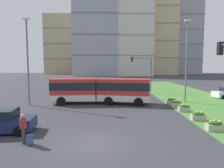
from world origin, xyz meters
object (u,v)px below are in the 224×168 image
streetlight_median (186,58)px  apartment_tower_west (64,45)px  apartment_tower_westcentre (96,28)px  articulated_bus (100,90)px  traffic_light_far_right (144,68)px  flower_planter_2 (184,108)px  apartment_tower_centre (131,29)px  flower_planter_4 (172,101)px  apartment_tower_eastcentre (158,27)px  flower_planter_3 (176,103)px  apartment_tower_east (183,33)px  flower_planter_1 (198,116)px  flower_planter_0 (215,126)px  rolling_suitcase (30,139)px  car_maroon_sedan (76,86)px  pedestrian_crossing (23,126)px  streetlight_left (28,59)px

streetlight_median → apartment_tower_west: bearing=112.3°
apartment_tower_westcentre → articulated_bus: bearing=-84.6°
traffic_light_far_right → apartment_tower_westcentre: bearing=102.2°
flower_planter_2 → apartment_tower_centre: 82.92m
flower_planter_4 → apartment_tower_eastcentre: apartment_tower_eastcentre is taller
traffic_light_far_right → flower_planter_3: bearing=-82.7°
apartment_tower_east → apartment_tower_westcentre: bearing=-153.5°
traffic_light_far_right → apartment_tower_eastcentre: size_ratio=0.11×
traffic_light_far_right → streetlight_median: size_ratio=0.61×
traffic_light_far_right → apartment_tower_west: apartment_tower_west is taller
articulated_bus → flower_planter_1: size_ratio=10.91×
apartment_tower_west → flower_planter_0: bearing=-70.5°
articulated_bus → traffic_light_far_right: bearing=55.6°
flower_planter_3 → apartment_tower_west: size_ratio=0.03×
articulated_bus → apartment_tower_centre: size_ratio=0.25×
rolling_suitcase → apartment_tower_centre: 91.46m
articulated_bus → streetlight_median: size_ratio=1.20×
flower_planter_1 → traffic_light_far_right: (-1.57, 17.46, 3.74)m
apartment_tower_west → apartment_tower_eastcentre: (56.61, -10.54, 9.23)m
flower_planter_1 → flower_planter_3: 5.28m
flower_planter_4 → traffic_light_far_right: 11.43m
articulated_bus → car_maroon_sedan: articulated_bus is taller
articulated_bus → rolling_suitcase: articulated_bus is taller
flower_planter_2 → streetlight_median: bearing=68.5°
traffic_light_far_right → apartment_tower_east: size_ratio=0.12×
flower_planter_4 → apartment_tower_eastcentre: size_ratio=0.02×
flower_planter_4 → apartment_tower_west: size_ratio=0.03×
flower_planter_0 → apartment_tower_eastcentre: apartment_tower_eastcentre is taller
flower_planter_4 → apartment_tower_eastcentre: (18.59, 87.69, 26.66)m
apartment_tower_westcentre → flower_planter_3: bearing=-78.6°
flower_planter_2 → pedestrian_crossing: bearing=-147.9°
traffic_light_far_right → streetlight_median: streetlight_median is taller
flower_planter_3 → pedestrian_crossing: bearing=-140.8°
articulated_bus → apartment_tower_east: size_ratio=0.23×
articulated_bus → streetlight_median: streetlight_median is taller
articulated_bus → flower_planter_3: bearing=-14.0°
flower_planter_2 → apartment_tower_eastcentre: (18.59, 91.45, 26.66)m
flower_planter_0 → apartment_tower_west: (-38.02, 107.53, 17.44)m
rolling_suitcase → apartment_tower_eastcentre: (30.23, 99.23, 26.78)m
rolling_suitcase → flower_planter_4: rolling_suitcase is taller
articulated_bus → apartment_tower_centre: (10.54, 75.21, 21.92)m
flower_planter_0 → apartment_tower_east: apartment_tower_east is taller
streetlight_left → apartment_tower_centre: bearing=76.3°
rolling_suitcase → car_maroon_sedan: bearing=95.4°
articulated_bus → rolling_suitcase: size_ratio=12.38×
flower_planter_2 → apartment_tower_east: apartment_tower_east is taller
flower_planter_1 → apartment_tower_westcentre: size_ratio=0.02×
flower_planter_1 → streetlight_median: size_ratio=0.11×
streetlight_left → streetlight_median: 18.50m
streetlight_median → flower_planter_3: bearing=-126.6°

